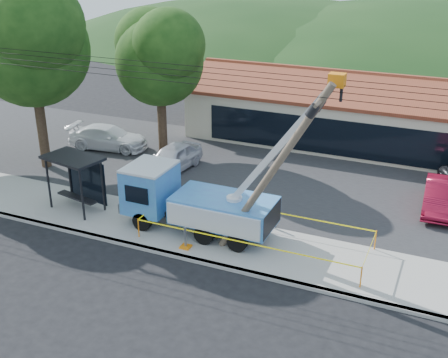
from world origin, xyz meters
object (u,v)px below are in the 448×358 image
Objects in this scene: car_red at (438,211)px; car_white at (109,150)px; leaning_pole at (278,164)px; bus_shelter at (77,170)px; car_silver at (173,172)px; utility_truck at (194,200)px.

car_white is at bearing 175.60° from car_red.
leaning_pole reaches higher than bus_shelter.
car_silver is 0.88× the size of car_white.
car_red is at bearing 33.80° from utility_truck.
bus_shelter is (-10.24, 0.56, -2.15)m from leaning_pole.
bus_shelter reaches higher than car_white.
leaning_pole is at bearing 8.34° from bus_shelter.
utility_truck is 6.18m from bus_shelter.
bus_shelter is 0.71× the size of car_red.
car_white reaches higher than car_red.
utility_truck is 2.20× the size of car_red.
utility_truck is 4.94m from leaning_pole.
leaning_pole is at bearing -129.27° from car_white.
bus_shelter is 8.93m from car_white.
car_silver reaches higher than car_red.
bus_shelter is at bearing -162.86° from car_white.
bus_shelter reaches higher than car_red.
car_silver is 14.44m from car_red.
utility_truck is 12.19m from car_red.
bus_shelter is 17.75m from car_red.
car_white is at bearing 126.84° from bus_shelter.
car_white is (-13.95, 8.39, -4.30)m from leaning_pole.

